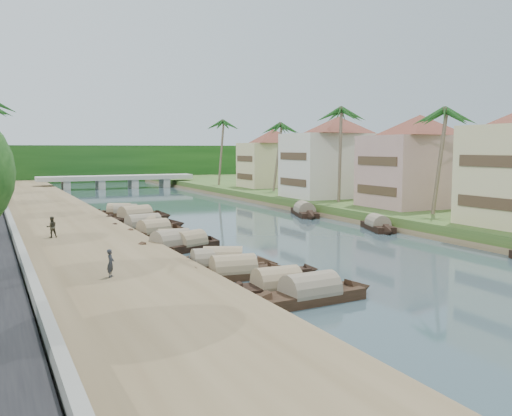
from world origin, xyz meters
name	(u,v)px	position (x,y,z in m)	size (l,w,h in m)	color
ground	(331,253)	(0.00, 0.00, 0.00)	(220.00, 220.00, 0.00)	#32464C
left_bank	(59,226)	(-16.00, 20.00, 0.40)	(10.00, 180.00, 0.80)	brown
right_bank	(375,207)	(19.00, 20.00, 0.60)	(16.00, 180.00, 1.20)	#325321
retaining_wall	(8,218)	(-20.20, 20.00, 1.35)	(0.40, 180.00, 1.10)	gray
treeline	(91,163)	(0.00, 100.00, 4.00)	(120.00, 14.00, 8.00)	#143E11
bridge	(117,179)	(0.00, 72.00, 1.72)	(28.00, 4.00, 2.40)	#A8A79D
building_mid	(419,160)	(19.99, 14.00, 6.13)	(14.11, 14.11, 9.70)	tan
building_far	(338,156)	(18.99, 28.00, 6.38)	(15.59, 15.59, 10.20)	beige
building_distant	(273,158)	(19.99, 48.00, 5.88)	(12.62, 12.62, 9.20)	#CAB687
sampan_0	(310,294)	(-8.01, -10.47, 0.41)	(7.84, 2.15, 2.06)	black
sampan_1	(277,287)	(-8.76, -8.48, 0.41)	(6.69, 1.87, 2.01)	black
sampan_2	(233,272)	(-9.37, -4.31, 0.41)	(7.35, 2.31, 1.95)	black
sampan_3	(212,264)	(-9.67, -1.65, 0.41)	(6.97, 2.14, 1.90)	black
sampan_4	(223,263)	(-8.98, -1.80, 0.41)	(7.02, 4.26, 2.03)	black
sampan_5	(190,244)	(-8.60, 5.50, 0.41)	(6.30, 3.74, 2.01)	black
sampan_6	(172,246)	(-9.97, 5.54, 0.42)	(7.90, 3.85, 2.30)	black
sampan_7	(173,241)	(-9.24, 7.45, 0.40)	(6.89, 2.68, 1.85)	black
sampan_8	(154,232)	(-9.36, 12.55, 0.41)	(7.14, 3.32, 2.16)	black
sampan_9	(143,226)	(-9.19, 16.67, 0.41)	(8.75, 3.06, 2.18)	black
sampan_10	(143,226)	(-9.29, 16.55, 0.41)	(6.93, 2.78, 1.92)	black
sampan_11	(135,218)	(-8.42, 22.91, 0.42)	(8.93, 4.35, 2.47)	black
sampan_12	(125,213)	(-8.25, 28.15, 0.40)	(7.52, 2.81, 1.82)	black
sampan_13	(119,212)	(-8.81, 28.57, 0.41)	(7.07, 4.38, 1.98)	black
sampan_15	(378,225)	(10.10, 7.94, 0.41)	(3.75, 7.38, 1.99)	black
sampan_16	(304,212)	(9.82, 20.59, 0.42)	(4.50, 9.23, 2.23)	black
canoe_1	(280,273)	(-6.46, -4.45, 0.10)	(5.24, 0.99, 0.84)	black
canoe_2	(132,222)	(-9.01, 21.96, 0.10)	(5.41, 1.01, 0.78)	black
palm_1	(438,112)	(16.00, 7.08, 10.67)	(3.20, 3.20, 11.23)	#72614C
palm_2	(340,111)	(15.00, 21.59, 11.55)	(3.20, 3.20, 12.16)	#72614C
palm_3	(275,126)	(16.00, 39.57, 10.57)	(3.20, 3.20, 11.12)	#72614C
palm_7	(219,123)	(14.00, 56.09, 11.62)	(3.20, 3.20, 12.23)	#72614C
tree_6	(356,160)	(24.00, 31.10, 5.82)	(4.81, 4.81, 6.67)	#3F3024
person_near	(111,263)	(-16.23, -4.38, 1.52)	(0.53, 0.35, 1.44)	#2B2D33
person_far	(52,227)	(-17.56, 10.67, 1.58)	(0.76, 0.59, 1.55)	#393628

